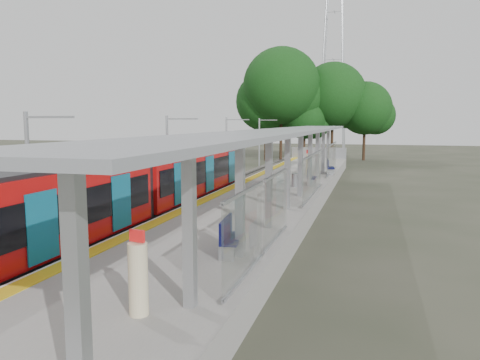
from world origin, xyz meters
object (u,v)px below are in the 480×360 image
(info_pillar_near, at_px, (138,278))
(info_pillar_far, at_px, (309,164))
(bench_near, at_px, (230,236))
(bench_far, at_px, (330,166))
(litter_bin, at_px, (295,180))
(train, at_px, (126,191))
(bench_mid, at_px, (311,176))

(info_pillar_near, xyz_separation_m, info_pillar_far, (-0.03, 27.00, 0.03))
(bench_near, xyz_separation_m, bench_far, (0.95, 23.09, 0.01))
(bench_near, height_order, info_pillar_far, info_pillar_far)
(info_pillar_near, relative_size, litter_bin, 2.18)
(train, relative_size, info_pillar_far, 14.46)
(info_pillar_far, xyz_separation_m, litter_bin, (0.05, -6.79, -0.41))
(bench_far, bearing_deg, bench_near, -100.14)
(bench_mid, bearing_deg, train, -119.60)
(bench_mid, height_order, info_pillar_near, info_pillar_near)
(train, height_order, litter_bin, train)
(bench_near, distance_m, litter_bin, 15.43)
(bench_mid, height_order, bench_far, bench_far)
(bench_mid, xyz_separation_m, info_pillar_near, (-0.85, -21.38, 0.24))
(info_pillar_far, bearing_deg, bench_far, 41.26)
(bench_near, relative_size, bench_mid, 1.10)
(litter_bin, bearing_deg, bench_near, -88.16)
(bench_near, bearing_deg, info_pillar_far, 85.58)
(bench_near, distance_m, info_pillar_near, 4.82)
(train, distance_m, bench_mid, 13.59)
(bench_far, height_order, litter_bin, bench_far)
(train, distance_m, bench_near, 7.72)
(info_pillar_far, bearing_deg, litter_bin, -78.84)
(train, bearing_deg, info_pillar_far, 72.31)
(bench_mid, bearing_deg, bench_near, -92.27)
(train, relative_size, info_pillar_near, 15.06)
(bench_mid, height_order, info_pillar_far, info_pillar_far)
(bench_near, relative_size, info_pillar_near, 0.93)
(train, distance_m, litter_bin, 12.18)
(bench_far, relative_size, info_pillar_far, 0.91)
(info_pillar_near, bearing_deg, bench_far, 97.06)
(bench_far, bearing_deg, info_pillar_far, -157.26)
(bench_far, bearing_deg, bench_mid, -103.25)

